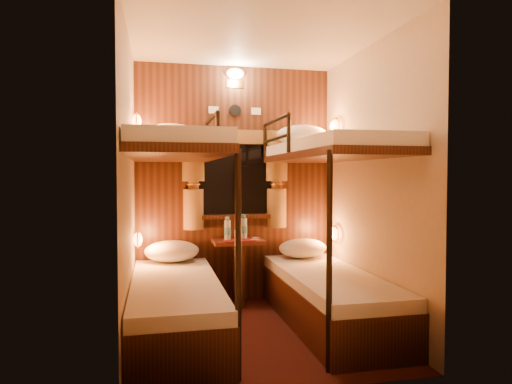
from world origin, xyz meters
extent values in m
plane|color=black|center=(0.00, 0.00, 0.00)|extent=(2.10, 2.10, 0.00)
plane|color=silver|center=(0.00, 0.00, 2.40)|extent=(2.10, 2.10, 0.00)
plane|color=#C6B293|center=(0.00, 1.05, 1.20)|extent=(2.40, 0.00, 2.40)
plane|color=#C6B293|center=(0.00, -1.05, 1.20)|extent=(2.40, 0.00, 2.40)
plane|color=#C6B293|center=(-1.00, 0.00, 1.20)|extent=(0.00, 2.40, 2.40)
plane|color=#C6B293|center=(1.00, 0.00, 1.20)|extent=(0.00, 2.40, 2.40)
cube|color=black|center=(0.00, 1.04, 1.20)|extent=(2.00, 0.03, 2.40)
cube|color=black|center=(-0.65, 0.07, 0.17)|extent=(0.70, 1.90, 0.35)
cube|color=white|center=(-0.65, 0.07, 0.40)|extent=(0.68, 1.88, 0.10)
cube|color=black|center=(-0.65, 0.07, 1.45)|extent=(0.70, 1.90, 0.06)
cube|color=white|center=(-0.65, 0.07, 1.53)|extent=(0.68, 1.88, 0.10)
cylinder|color=black|center=(-0.30, -0.83, 0.72)|extent=(0.04, 0.04, 1.45)
cylinder|color=black|center=(-0.30, 0.95, 1.64)|extent=(0.04, 0.04, 0.32)
cylinder|color=black|center=(-0.30, 0.10, 1.64)|extent=(0.04, 0.04, 0.32)
cylinder|color=black|center=(-0.30, 0.53, 1.80)|extent=(0.04, 0.85, 0.04)
cylinder|color=black|center=(-0.30, 0.53, 1.63)|extent=(0.03, 0.85, 0.03)
cube|color=black|center=(0.65, 0.07, 0.17)|extent=(0.70, 1.90, 0.35)
cube|color=white|center=(0.65, 0.07, 0.40)|extent=(0.68, 1.88, 0.10)
cube|color=black|center=(0.65, 0.07, 1.45)|extent=(0.70, 1.90, 0.06)
cube|color=white|center=(0.65, 0.07, 1.53)|extent=(0.68, 1.88, 0.10)
cylinder|color=black|center=(0.30, -0.83, 0.72)|extent=(0.04, 0.04, 1.45)
cylinder|color=black|center=(0.30, 0.95, 1.64)|extent=(0.04, 0.04, 0.32)
cylinder|color=black|center=(0.30, 0.10, 1.64)|extent=(0.04, 0.04, 0.32)
cylinder|color=black|center=(0.30, 0.53, 1.80)|extent=(0.04, 0.85, 0.04)
cylinder|color=black|center=(0.30, 0.53, 1.63)|extent=(0.03, 0.85, 0.03)
cube|color=black|center=(0.00, 1.02, 1.25)|extent=(0.98, 0.02, 0.78)
cube|color=black|center=(0.00, 1.01, 1.25)|extent=(0.90, 0.01, 0.70)
cube|color=black|center=(0.00, 0.97, 0.87)|extent=(1.00, 0.12, 0.04)
cube|color=olive|center=(0.00, 0.98, 1.68)|extent=(1.10, 0.06, 0.14)
cylinder|color=olive|center=(-0.43, 0.97, 1.43)|extent=(0.22, 0.22, 0.40)
cylinder|color=olive|center=(-0.43, 0.97, 1.20)|extent=(0.11, 0.11, 0.12)
cylinder|color=olive|center=(-0.43, 0.97, 0.95)|extent=(0.20, 0.20, 0.40)
torus|color=#C38239|center=(-0.43, 0.97, 1.20)|extent=(0.14, 0.14, 0.02)
cylinder|color=olive|center=(0.43, 0.97, 1.43)|extent=(0.22, 0.22, 0.40)
cylinder|color=olive|center=(0.43, 0.97, 1.20)|extent=(0.11, 0.11, 0.12)
cylinder|color=olive|center=(0.43, 0.97, 0.95)|extent=(0.20, 0.20, 0.40)
torus|color=#C38239|center=(0.43, 0.97, 1.20)|extent=(0.14, 0.14, 0.02)
cylinder|color=black|center=(0.00, 1.02, 1.95)|extent=(0.12, 0.02, 0.12)
cube|color=silver|center=(-0.22, 1.02, 1.95)|extent=(0.10, 0.01, 0.07)
cube|color=silver|center=(0.22, 1.02, 1.95)|extent=(0.10, 0.01, 0.07)
cube|color=#C38239|center=(0.00, 1.02, 2.22)|extent=(0.18, 0.01, 0.08)
ellipsoid|color=#FFCC8C|center=(0.00, 1.00, 2.32)|extent=(0.18, 0.09, 0.11)
ellipsoid|color=orange|center=(-0.96, 0.70, 0.70)|extent=(0.08, 0.20, 0.13)
torus|color=#C38239|center=(-0.96, 0.70, 0.70)|extent=(0.02, 0.17, 0.17)
ellipsoid|color=orange|center=(-0.96, 0.70, 1.78)|extent=(0.08, 0.20, 0.13)
torus|color=#C38239|center=(-0.96, 0.70, 1.78)|extent=(0.02, 0.17, 0.17)
ellipsoid|color=orange|center=(0.96, 0.70, 0.70)|extent=(0.08, 0.20, 0.13)
torus|color=#C38239|center=(0.96, 0.70, 0.70)|extent=(0.02, 0.17, 0.17)
ellipsoid|color=orange|center=(0.96, 0.70, 1.78)|extent=(0.08, 0.20, 0.13)
torus|color=#C38239|center=(0.96, 0.70, 1.78)|extent=(0.02, 0.17, 0.17)
cube|color=#562313|center=(0.00, 0.85, 0.63)|extent=(0.50, 0.34, 0.04)
cube|color=black|center=(0.00, 0.85, 0.30)|extent=(0.08, 0.30, 0.61)
cube|color=maroon|center=(0.00, 0.85, 0.65)|extent=(0.30, 0.34, 0.01)
cylinder|color=#99BFE5|center=(-0.11, 0.84, 0.75)|extent=(0.06, 0.06, 0.20)
cylinder|color=#408DC2|center=(-0.11, 0.84, 0.74)|extent=(0.07, 0.07, 0.07)
cylinder|color=#408DC2|center=(-0.11, 0.84, 0.87)|extent=(0.04, 0.04, 0.03)
cylinder|color=#99BFE5|center=(0.07, 0.89, 0.75)|extent=(0.07, 0.07, 0.21)
cylinder|color=#408DC2|center=(0.07, 0.89, 0.74)|extent=(0.07, 0.07, 0.07)
cylinder|color=#408DC2|center=(0.07, 0.89, 0.88)|extent=(0.04, 0.04, 0.03)
cube|color=silver|center=(0.16, 0.79, 0.65)|extent=(0.09, 0.08, 0.01)
cube|color=silver|center=(0.19, 0.93, 0.65)|extent=(0.09, 0.08, 0.01)
ellipsoid|color=white|center=(-0.65, 0.83, 0.56)|extent=(0.52, 0.37, 0.20)
ellipsoid|color=white|center=(0.65, 0.78, 0.55)|extent=(0.49, 0.35, 0.19)
ellipsoid|color=white|center=(-0.65, 0.78, 1.68)|extent=(0.48, 0.34, 0.19)
ellipsoid|color=white|center=(0.65, 0.81, 1.69)|extent=(0.53, 0.38, 0.21)
camera|label=1|loc=(-0.80, -3.60, 1.28)|focal=32.00mm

